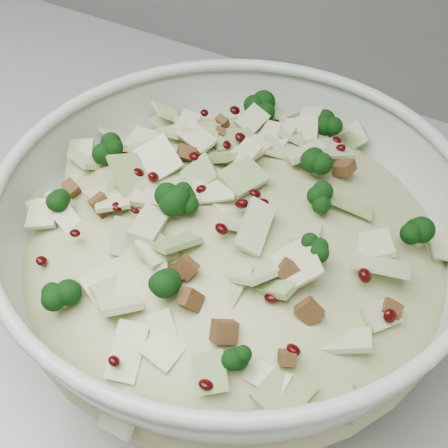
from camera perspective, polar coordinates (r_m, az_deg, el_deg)
counter at (r=1.02m, az=-5.53°, el=-15.43°), size 3.60×0.60×0.90m
mixing_bowl at (r=0.49m, az=0.88°, el=-2.76°), size 0.42×0.42×0.14m
salad at (r=0.47m, az=0.92°, el=-0.89°), size 0.36×0.36×0.14m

